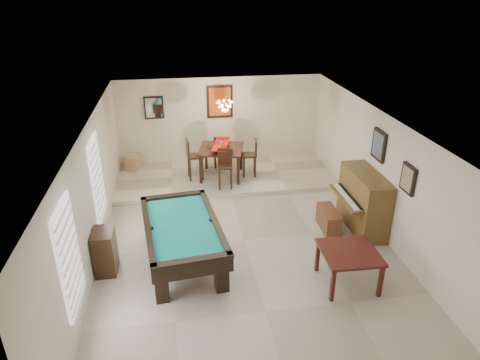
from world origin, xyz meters
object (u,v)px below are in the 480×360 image
object	(u,v)px
square_table	(348,267)
apothecary_chest	(105,251)
upright_piano	(357,202)
piano_bench	(328,219)
dining_chair_east	(249,158)
dining_chair_south	(225,169)
dining_chair_north	(220,151)
flower_vase	(221,140)
corner_bench	(134,162)
dining_table	(221,160)
chandelier	(225,102)
pool_table	(183,244)
dining_chair_west	(195,159)

from	to	relation	value
square_table	apothecary_chest	xyz separation A→B (m)	(-4.41, 1.06, 0.09)
upright_piano	piano_bench	distance (m)	0.73
square_table	dining_chair_east	size ratio (longest dim) A/B	0.96
dining_chair_south	dining_chair_north	bearing A→B (deg)	95.68
flower_vase	corner_bench	distance (m)	2.76
dining_table	dining_chair_north	size ratio (longest dim) A/B	1.21
apothecary_chest	dining_table	distance (m)	4.63
square_table	apothecary_chest	bearing A→B (deg)	166.50
dining_chair_east	chandelier	size ratio (longest dim) A/B	1.74
upright_piano	dining_table	xyz separation A→B (m)	(-2.67, 3.01, -0.06)
pool_table	dining_table	xyz separation A→B (m)	(1.18, 3.74, 0.17)
dining_chair_west	dining_chair_south	bearing A→B (deg)	-137.84
square_table	upright_piano	size ratio (longest dim) A/B	0.63
piano_bench	upright_piano	bearing A→B (deg)	-3.98
piano_bench	apothecary_chest	bearing A→B (deg)	-170.09
apothecary_chest	upright_piano	bearing A→B (deg)	8.37
piano_bench	chandelier	size ratio (longest dim) A/B	1.42
square_table	dining_chair_west	xyz separation A→B (m)	(-2.48, 4.82, 0.34)
dining_table	piano_bench	bearing A→B (deg)	-55.13
dining_table	chandelier	world-z (taller)	chandelier
pool_table	piano_bench	size ratio (longest dim) A/B	3.00
square_table	dining_table	xyz separation A→B (m)	(-1.76, 4.85, 0.25)
dining_chair_east	pool_table	bearing A→B (deg)	-20.33
pool_table	flower_vase	bearing A→B (deg)	65.74
upright_piano	dining_chair_west	distance (m)	4.51
dining_table	dining_chair_west	size ratio (longest dim) A/B	1.02
dining_table	corner_bench	bearing A→B (deg)	160.08
piano_bench	dining_chair_east	bearing A→B (deg)	113.89
upright_piano	dining_table	world-z (taller)	upright_piano
piano_bench	dining_chair_north	bearing A→B (deg)	118.93
piano_bench	dining_chair_west	distance (m)	4.07
dining_chair_south	dining_chair_east	xyz separation A→B (m)	(0.76, 0.67, 0.01)
dining_chair_south	dining_chair_north	world-z (taller)	dining_chair_south
piano_bench	chandelier	world-z (taller)	chandelier
apothecary_chest	dining_chair_east	bearing A→B (deg)	47.53
square_table	flower_vase	size ratio (longest dim) A/B	4.65
dining_table	flower_vase	distance (m)	0.59
pool_table	dining_table	size ratio (longest dim) A/B	2.21
upright_piano	corner_bench	xyz separation A→B (m)	(-5.13, 3.90, -0.34)
pool_table	corner_bench	size ratio (longest dim) A/B	5.69
dining_chair_north	dining_chair_east	world-z (taller)	dining_chair_east
pool_table	dining_chair_north	size ratio (longest dim) A/B	2.67
dining_table	upright_piano	bearing A→B (deg)	-48.46
corner_bench	chandelier	xyz separation A→B (m)	(2.59, -0.82, 1.88)
flower_vase	dining_chair_west	bearing A→B (deg)	-177.56
chandelier	dining_chair_east	bearing A→B (deg)	-10.15
flower_vase	dining_chair_south	distance (m)	0.90
flower_vase	corner_bench	size ratio (longest dim) A/B	0.48
corner_bench	pool_table	bearing A→B (deg)	-74.60
pool_table	flower_vase	world-z (taller)	flower_vase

